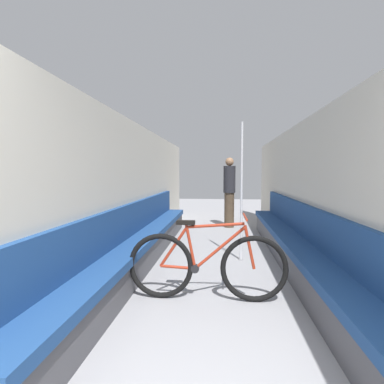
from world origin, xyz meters
The scene contains 7 objects.
wall_left centered at (-1.36, 3.71, 1.09)m, with size 0.10×10.62×2.19m, color beige.
wall_right centered at (1.36, 3.71, 1.09)m, with size 0.10×10.62×2.19m, color beige.
bench_seat_row_left centered at (-1.13, 3.71, 0.31)m, with size 0.41×6.20×0.93m.
bench_seat_row_right centered at (1.13, 3.71, 0.31)m, with size 0.41×6.20×0.93m.
bicycle centered at (-0.09, 2.58, 0.38)m, with size 1.73×0.46×0.93m.
grab_pole_near centered at (0.38, 4.13, 1.06)m, with size 0.08×0.08×2.17m.
passenger_standing centered at (0.26, 6.99, 0.91)m, with size 0.30×0.30×1.76m.
Camera 1 is at (0.08, -0.60, 1.39)m, focal length 28.00 mm.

